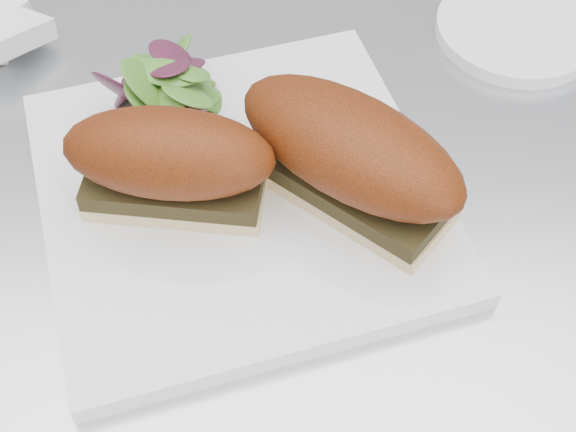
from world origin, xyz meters
name	(u,v)px	position (x,y,z in m)	size (l,w,h in m)	color
table	(284,410)	(0.00, 0.00, 0.49)	(0.70, 0.70, 0.73)	silver
plate	(239,193)	(-0.03, 0.06, 0.74)	(0.28, 0.28, 0.02)	white
sandwich_left	(170,162)	(-0.07, 0.05, 0.79)	(0.15, 0.09, 0.08)	#DCBF89
sandwich_right	(349,154)	(0.05, 0.05, 0.79)	(0.18, 0.17, 0.08)	#DCBF89
salad	(166,83)	(-0.08, 0.14, 0.77)	(0.10, 0.10, 0.05)	#56922F
saucer	(517,29)	(0.21, 0.24, 0.74)	(0.14, 0.14, 0.01)	white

